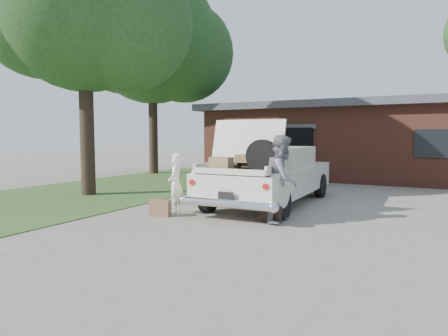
% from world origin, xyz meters
% --- Properties ---
extents(ground, '(90.00, 90.00, 0.00)m').
position_xyz_m(ground, '(0.00, 0.00, 0.00)').
color(ground, gray).
rests_on(ground, ground).
extents(grass_strip, '(6.00, 16.00, 0.02)m').
position_xyz_m(grass_strip, '(-5.50, 3.00, 0.01)').
color(grass_strip, '#2D4C1E').
rests_on(grass_strip, ground).
extents(house, '(12.80, 7.80, 3.30)m').
position_xyz_m(house, '(0.98, 11.47, 1.67)').
color(house, brown).
rests_on(house, ground).
extents(tree_left, '(6.21, 5.40, 8.63)m').
position_xyz_m(tree_left, '(-5.11, 1.18, 5.68)').
color(tree_left, '#38281E').
rests_on(tree_left, ground).
extents(tree_back, '(7.31, 6.36, 9.79)m').
position_xyz_m(tree_back, '(-7.75, 7.88, 6.33)').
color(tree_back, '#38281E').
rests_on(tree_back, ground).
extents(sedan, '(2.28, 5.57, 2.26)m').
position_xyz_m(sedan, '(0.51, 2.32, 0.81)').
color(sedan, silver).
rests_on(sedan, ground).
extents(woman_left, '(0.53, 0.63, 1.45)m').
position_xyz_m(woman_left, '(-1.00, -0.01, 0.73)').
color(woman_left, white).
rests_on(woman_left, ground).
extents(woman_right, '(0.78, 0.97, 1.90)m').
position_xyz_m(woman_right, '(1.60, 0.28, 0.95)').
color(woman_right, gray).
rests_on(woman_right, ground).
extents(suitcase_left, '(0.52, 0.24, 0.39)m').
position_xyz_m(suitcase_left, '(-1.14, -0.45, 0.19)').
color(suitcase_left, '#895E46').
rests_on(suitcase_left, ground).
extents(suitcase_right, '(0.51, 0.22, 0.38)m').
position_xyz_m(suitcase_right, '(1.39, 0.13, 0.19)').
color(suitcase_right, black).
rests_on(suitcase_right, ground).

